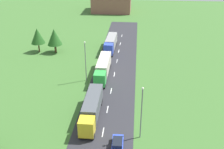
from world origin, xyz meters
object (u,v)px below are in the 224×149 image
at_px(truck_second, 92,108).
at_px(truck_fourth, 111,43).
at_px(truck_third, 103,67).
at_px(tree_maple, 37,36).
at_px(distant_building, 112,3).
at_px(lamppost_third, 85,60).
at_px(tree_pine, 54,37).
at_px(car_third, 118,144).
at_px(lamppost_second, 142,111).

xyz_separation_m(truck_second, truck_fourth, (0.01, 33.61, -0.02)).
bearing_deg(truck_third, tree_maple, 145.86).
bearing_deg(distant_building, truck_fourth, -84.92).
height_order(lamppost_third, tree_pine, lamppost_third).
bearing_deg(distant_building, tree_pine, -101.90).
distance_m(truck_second, car_third, 9.13).
xyz_separation_m(truck_second, lamppost_third, (-3.57, 14.03, 2.97)).
relative_size(truck_third, lamppost_second, 1.44).
distance_m(lamppost_third, tree_maple, 23.07).
xyz_separation_m(lamppost_second, tree_pine, (-23.69, 34.67, -0.52)).
relative_size(truck_second, truck_third, 0.95).
bearing_deg(lamppost_second, tree_pine, 124.35).
xyz_separation_m(lamppost_third, tree_pine, (-11.67, 16.13, -0.57)).
bearing_deg(truck_fourth, truck_third, -90.39).
bearing_deg(tree_maple, car_third, -56.37).
relative_size(truck_fourth, tree_pine, 1.73).
xyz_separation_m(truck_second, distant_building, (-4.29, 82.08, 1.46)).
height_order(truck_second, truck_third, truck_third).
height_order(truck_second, tree_pine, tree_pine).
bearing_deg(lamppost_second, distant_building, 98.37).
bearing_deg(truck_second, lamppost_third, 104.26).
relative_size(car_third, lamppost_third, 0.44).
bearing_deg(truck_second, lamppost_second, -28.07).
distance_m(lamppost_second, lamppost_third, 22.09).
relative_size(truck_fourth, lamppost_second, 1.29).
xyz_separation_m(tree_maple, tree_pine, (4.77, -0.05, -0.16)).
xyz_separation_m(tree_pine, distant_building, (10.94, 51.92, -0.94)).
height_order(lamppost_second, lamppost_third, lamppost_third).
height_order(truck_second, distant_building, distant_building).
height_order(lamppost_second, distant_building, lamppost_second).
xyz_separation_m(lamppost_second, distant_building, (-12.75, 86.59, -1.45)).
height_order(truck_second, tree_maple, tree_maple).
height_order(truck_fourth, lamppost_third, lamppost_third).
bearing_deg(tree_pine, truck_fourth, 12.74).
bearing_deg(tree_pine, lamppost_third, -54.11).
bearing_deg(car_third, truck_second, 124.08).
bearing_deg(lamppost_third, truck_fourth, 79.64).
bearing_deg(truck_fourth, tree_maple, -170.37).
xyz_separation_m(truck_third, lamppost_second, (8.55, -21.22, 2.89)).
height_order(car_third, lamppost_second, lamppost_second).
relative_size(truck_second, truck_fourth, 1.06).
distance_m(truck_second, distant_building, 82.21).
bearing_deg(lamppost_second, lamppost_third, 122.95).
height_order(car_third, tree_pine, tree_pine).
xyz_separation_m(lamppost_second, tree_maple, (-28.46, 34.72, -0.36)).
distance_m(car_third, lamppost_second, 6.14).
height_order(truck_third, lamppost_third, lamppost_third).
height_order(truck_fourth, distant_building, distant_building).
height_order(tree_maple, distant_building, distant_building).
distance_m(truck_second, lamppost_third, 14.78).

